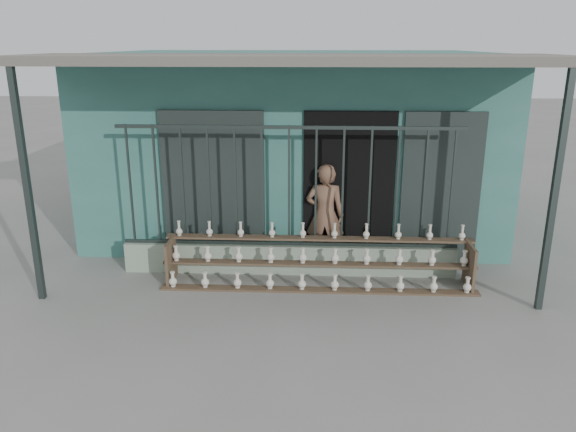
{
  "coord_description": "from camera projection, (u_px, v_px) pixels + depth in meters",
  "views": [
    {
      "loc": [
        0.36,
        -6.63,
        3.37
      ],
      "look_at": [
        0.0,
        1.0,
        1.0
      ],
      "focal_mm": 35.0,
      "sensor_mm": 36.0,
      "label": 1
    }
  ],
  "objects": [
    {
      "name": "ground",
      "position": [
        284.0,
        311.0,
        7.34
      ],
      "size": [
        60.0,
        60.0,
        0.0
      ],
      "primitive_type": "plane",
      "color": "slate"
    },
    {
      "name": "elderly_woman",
      "position": [
        325.0,
        215.0,
        8.67
      ],
      "size": [
        0.62,
        0.43,
        1.63
      ],
      "primitive_type": "imported",
      "rotation": [
        0.0,
        0.0,
        3.07
      ],
      "color": "brown",
      "rests_on": "ground"
    },
    {
      "name": "security_fence",
      "position": [
        289.0,
        187.0,
        8.18
      ],
      "size": [
        5.0,
        0.04,
        1.8
      ],
      "color": "#283330",
      "rests_on": "parapet_wall"
    },
    {
      "name": "parapet_wall",
      "position": [
        289.0,
        259.0,
        8.51
      ],
      "size": [
        5.0,
        0.2,
        0.45
      ],
      "primitive_type": "cube",
      "color": "gray",
      "rests_on": "ground"
    },
    {
      "name": "workshop_building",
      "position": [
        296.0,
        136.0,
        10.89
      ],
      "size": [
        7.4,
        6.6,
        3.21
      ],
      "color": "#326A62",
      "rests_on": "ground"
    },
    {
      "name": "shelf_rack",
      "position": [
        319.0,
        261.0,
        8.06
      ],
      "size": [
        4.5,
        0.68,
        0.85
      ],
      "color": "brown",
      "rests_on": "ground"
    }
  ]
}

